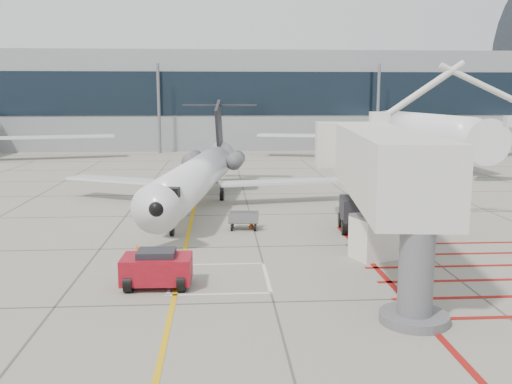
{
  "coord_description": "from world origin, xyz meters",
  "views": [
    {
      "loc": [
        -1.96,
        -24.16,
        7.55
      ],
      "look_at": [
        0.0,
        6.0,
        2.5
      ],
      "focal_mm": 40.0,
      "sensor_mm": 36.0,
      "label": 1
    }
  ],
  "objects": [
    {
      "name": "regional_jet",
      "position": [
        -3.72,
        12.9,
        3.56
      ],
      "size": [
        25.04,
        29.84,
        7.12
      ],
      "primitive_type": null,
      "rotation": [
        0.0,
        0.0,
        -0.14
      ],
      "color": "white",
      "rests_on": "ground_plane"
    },
    {
      "name": "cone_side",
      "position": [
        -0.13,
        8.27,
        0.23
      ],
      "size": [
        0.33,
        0.33,
        0.46
      ],
      "primitive_type": "cone",
      "color": "#EC460C",
      "rests_on": "ground_plane"
    },
    {
      "name": "terminal_building",
      "position": [
        10.0,
        70.0,
        7.0
      ],
      "size": [
        180.0,
        28.0,
        14.0
      ],
      "primitive_type": "cube",
      "color": "gray",
      "rests_on": "ground_plane"
    },
    {
      "name": "pushback_tug",
      "position": [
        -4.51,
        -1.92,
        0.8
      ],
      "size": [
        2.8,
        1.8,
        1.61
      ],
      "primitive_type": null,
      "rotation": [
        0.0,
        0.0,
        -0.03
      ],
      "color": "maroon",
      "rests_on": "ground_plane"
    },
    {
      "name": "jet_bridge",
      "position": [
        5.37,
        0.68,
        4.04
      ],
      "size": [
        11.81,
        21.17,
        8.09
      ],
      "primitive_type": null,
      "rotation": [
        0.0,
        0.0,
        -0.11
      ],
      "color": "silver",
      "rests_on": "ground_plane"
    },
    {
      "name": "terminal_glass_band",
      "position": [
        10.0,
        55.95,
        8.0
      ],
      "size": [
        180.0,
        0.1,
        6.0
      ],
      "primitive_type": "cube",
      "color": "black",
      "rests_on": "ground_plane"
    },
    {
      "name": "baggage_cart",
      "position": [
        -0.59,
        7.87,
        0.53
      ],
      "size": [
        1.79,
        1.23,
        1.07
      ],
      "primitive_type": null,
      "rotation": [
        0.0,
        0.0,
        -0.1
      ],
      "color": "#5E5D63",
      "rests_on": "ground_plane"
    },
    {
      "name": "bg_aircraft_c",
      "position": [
        21.84,
        46.0,
        6.32
      ],
      "size": [
        37.93,
        42.14,
        12.64
      ],
      "primitive_type": null,
      "color": "silver",
      "rests_on": "ground_plane"
    },
    {
      "name": "cone_nose",
      "position": [
        -6.01,
        3.11,
        0.24
      ],
      "size": [
        0.34,
        0.34,
        0.48
      ],
      "primitive_type": "cone",
      "color": "#F9520D",
      "rests_on": "ground_plane"
    },
    {
      "name": "ground_plane",
      "position": [
        0.0,
        0.0,
        0.0
      ],
      "size": [
        260.0,
        260.0,
        0.0
      ],
      "primitive_type": "plane",
      "color": "gray",
      "rests_on": "ground"
    },
    {
      "name": "ground_power_unit",
      "position": [
        5.66,
        1.72,
        1.05
      ],
      "size": [
        3.01,
        2.37,
        2.09
      ],
      "primitive_type": null,
      "rotation": [
        0.0,
        0.0,
        0.36
      ],
      "color": "white",
      "rests_on": "ground_plane"
    }
  ]
}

